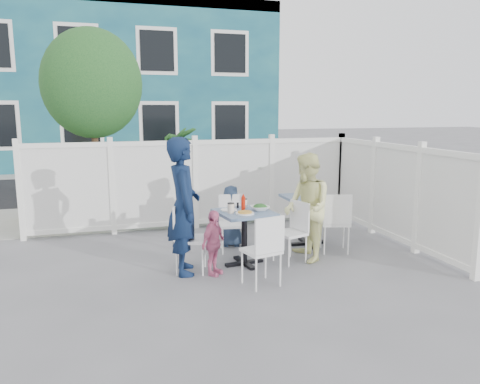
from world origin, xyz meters
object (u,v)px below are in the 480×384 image
object	(u,v)px
boy	(231,216)
main_table	(244,223)
spare_table	(309,207)
chair_left	(185,233)
utility_cabinet	(56,186)
toddler	(213,243)
chair_near	(265,246)
woman	(307,207)
chair_back	(232,218)
chair_right	(294,227)
man	(183,206)

from	to	relation	value
boy	main_table	bearing A→B (deg)	99.04
spare_table	chair_left	size ratio (longest dim) A/B	0.86
utility_cabinet	toddler	size ratio (longest dim) A/B	1.50
chair_near	chair_left	bearing A→B (deg)	121.42
chair_near	boy	size ratio (longest dim) A/B	0.92
woman	main_table	bearing A→B (deg)	-91.11
chair_back	toddler	bearing A→B (deg)	71.51
toddler	chair_right	bearing A→B (deg)	-35.84
main_table	utility_cabinet	bearing A→B (deg)	126.08
spare_table	chair_near	xyz separation A→B (m)	(-1.27, -1.51, -0.09)
spare_table	man	bearing A→B (deg)	-161.32
main_table	boy	distance (m)	0.92
spare_table	man	world-z (taller)	man
utility_cabinet	chair_near	distance (m)	5.41
chair_near	woman	world-z (taller)	woman
main_table	chair_near	xyz separation A→B (m)	(-0.01, -0.87, -0.07)
main_table	chair_left	world-z (taller)	chair_left
boy	toddler	world-z (taller)	boy
woman	chair_left	bearing A→B (deg)	-87.81
spare_table	toddler	world-z (taller)	toddler
utility_cabinet	chair_right	xyz separation A→B (m)	(3.48, -3.84, -0.15)
woman	toddler	size ratio (longest dim) A/B	1.79
chair_right	utility_cabinet	bearing A→B (deg)	23.82
man	main_table	bearing A→B (deg)	-80.20
chair_right	chair_back	xyz separation A→B (m)	(-0.70, 0.77, -0.00)
utility_cabinet	woman	xyz separation A→B (m)	(3.66, -3.84, 0.13)
chair_back	boy	xyz separation A→B (m)	(0.04, 0.20, -0.01)
man	toddler	size ratio (longest dim) A/B	2.09
utility_cabinet	main_table	distance (m)	4.68
toddler	utility_cabinet	bearing A→B (deg)	72.43
chair_left	chair_right	world-z (taller)	chair_left
spare_table	toddler	bearing A→B (deg)	-152.50
chair_back	man	distance (m)	1.25
utility_cabinet	main_table	xyz separation A→B (m)	(2.76, -3.78, -0.06)
utility_cabinet	chair_left	distance (m)	4.28
toddler	chair_near	bearing A→B (deg)	-96.03
utility_cabinet	spare_table	size ratio (longest dim) A/B	1.65
chair_near	toddler	distance (m)	0.78
chair_left	chair_back	xyz separation A→B (m)	(0.86, 0.76, -0.04)
man	toddler	xyz separation A→B (m)	(0.35, -0.21, -0.47)
chair_right	spare_table	bearing A→B (deg)	-56.45
chair_right	chair_near	distance (m)	1.10
main_table	chair_right	bearing A→B (deg)	-4.31
chair_right	man	size ratio (longest dim) A/B	0.48
woman	boy	xyz separation A→B (m)	(-0.85, 0.97, -0.29)
spare_table	chair_back	world-z (taller)	chair_back
main_table	chair_right	distance (m)	0.73
spare_table	chair_back	xyz separation A→B (m)	(-1.24, 0.08, -0.11)
chair_left	main_table	bearing A→B (deg)	109.90
chair_left	boy	world-z (taller)	boy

